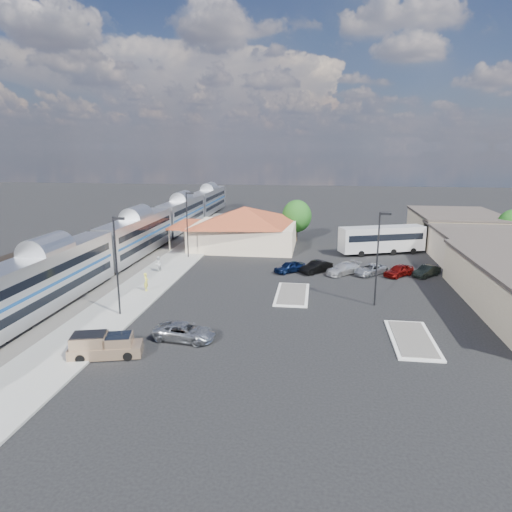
# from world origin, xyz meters

# --- Properties ---
(ground) EXTENTS (280.00, 280.00, 0.00)m
(ground) POSITION_xyz_m (0.00, 0.00, 0.00)
(ground) COLOR black
(ground) RESTS_ON ground
(railbed) EXTENTS (16.00, 100.00, 0.12)m
(railbed) POSITION_xyz_m (-21.00, 8.00, 0.06)
(railbed) COLOR #4C4944
(railbed) RESTS_ON ground
(platform) EXTENTS (5.50, 92.00, 0.18)m
(platform) POSITION_xyz_m (-12.00, 6.00, 0.09)
(platform) COLOR gray
(platform) RESTS_ON ground
(passenger_train) EXTENTS (3.00, 104.00, 5.55)m
(passenger_train) POSITION_xyz_m (-18.00, 15.83, 2.87)
(passenger_train) COLOR silver
(passenger_train) RESTS_ON ground
(freight_cars) EXTENTS (2.80, 46.00, 4.00)m
(freight_cars) POSITION_xyz_m (-24.00, 2.62, 1.93)
(freight_cars) COLOR black
(freight_cars) RESTS_ON ground
(station_depot) EXTENTS (18.35, 12.24, 6.20)m
(station_depot) POSITION_xyz_m (-4.56, 24.00, 3.13)
(station_depot) COLOR beige
(station_depot) RESTS_ON ground
(buildings_east) EXTENTS (14.40, 51.40, 4.80)m
(buildings_east) POSITION_xyz_m (28.00, 14.28, 2.27)
(buildings_east) COLOR #C6B28C
(buildings_east) RESTS_ON ground
(traffic_island_south) EXTENTS (3.30, 7.50, 0.21)m
(traffic_island_south) POSITION_xyz_m (4.00, 2.00, 0.10)
(traffic_island_south) COLOR silver
(traffic_island_south) RESTS_ON ground
(traffic_island_north) EXTENTS (3.30, 7.50, 0.21)m
(traffic_island_north) POSITION_xyz_m (14.00, -8.00, 0.10)
(traffic_island_north) COLOR silver
(traffic_island_north) RESTS_ON ground
(lamp_plat_s) EXTENTS (1.08, 0.25, 9.00)m
(lamp_plat_s) POSITION_xyz_m (-10.90, -6.00, 5.34)
(lamp_plat_s) COLOR black
(lamp_plat_s) RESTS_ON ground
(lamp_plat_n) EXTENTS (1.08, 0.25, 9.00)m
(lamp_plat_n) POSITION_xyz_m (-10.90, 16.00, 5.34)
(lamp_plat_n) COLOR black
(lamp_plat_n) RESTS_ON ground
(lamp_lot) EXTENTS (1.08, 0.25, 9.00)m
(lamp_lot) POSITION_xyz_m (12.10, 0.00, 5.34)
(lamp_lot) COLOR black
(lamp_lot) RESTS_ON ground
(tree_depot) EXTENTS (4.71, 4.71, 6.63)m
(tree_depot) POSITION_xyz_m (3.00, 30.00, 4.02)
(tree_depot) COLOR #382314
(tree_depot) RESTS_ON ground
(pickup_truck) EXTENTS (5.38, 3.11, 1.75)m
(pickup_truck) POSITION_xyz_m (-8.50, -13.96, 0.83)
(pickup_truck) COLOR tan
(pickup_truck) RESTS_ON ground
(suv) EXTENTS (5.20, 2.94, 1.37)m
(suv) POSITION_xyz_m (-3.71, -10.32, 0.69)
(suv) COLOR #9EA1A5
(suv) RESTS_ON ground
(coach_bus) EXTENTS (12.34, 6.69, 3.91)m
(coach_bus) POSITION_xyz_m (15.43, 22.30, 2.25)
(coach_bus) COLOR silver
(coach_bus) RESTS_ON ground
(person_a) EXTENTS (0.54, 0.75, 1.93)m
(person_a) POSITION_xyz_m (-11.13, 0.86, 1.14)
(person_a) COLOR #E0DA46
(person_a) RESTS_ON platform
(person_b) EXTENTS (1.00, 1.10, 1.83)m
(person_b) POSITION_xyz_m (-12.56, 8.44, 1.10)
(person_b) COLOR silver
(person_b) RESTS_ON platform
(parked_car_a) EXTENTS (4.09, 3.85, 1.37)m
(parked_car_a) POSITION_xyz_m (3.16, 10.69, 0.68)
(parked_car_a) COLOR #0B1739
(parked_car_a) RESTS_ON ground
(parked_car_b) EXTENTS (4.11, 4.18, 1.43)m
(parked_car_b) POSITION_xyz_m (6.36, 10.99, 0.72)
(parked_car_b) COLOR black
(parked_car_b) RESTS_ON ground
(parked_car_c) EXTENTS (4.79, 4.70, 1.39)m
(parked_car_c) POSITION_xyz_m (9.56, 10.69, 0.69)
(parked_car_c) COLOR silver
(parked_car_c) RESTS_ON ground
(parked_car_d) EXTENTS (4.69, 4.75, 1.27)m
(parked_car_d) POSITION_xyz_m (12.76, 10.99, 0.63)
(parked_car_d) COLOR #979BA0
(parked_car_d) RESTS_ON ground
(parked_car_e) EXTENTS (4.11, 4.06, 1.40)m
(parked_car_e) POSITION_xyz_m (15.96, 10.69, 0.70)
(parked_car_e) COLOR maroon
(parked_car_e) RESTS_ON ground
(parked_car_f) EXTENTS (3.75, 3.84, 1.31)m
(parked_car_f) POSITION_xyz_m (19.16, 10.99, 0.66)
(parked_car_f) COLOR black
(parked_car_f) RESTS_ON ground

